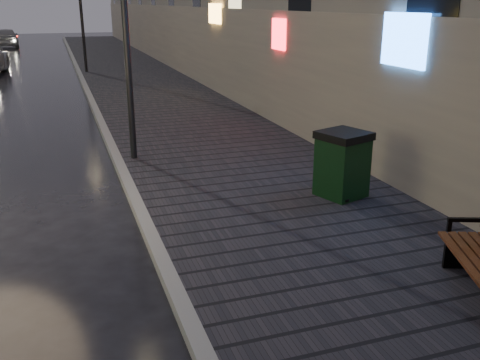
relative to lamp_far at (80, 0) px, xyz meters
The scene contains 6 objects.
ground 22.35m from the lamp_far, 94.81° to the right, with size 120.00×120.00×0.00m, color black.
sidewalk 4.11m from the lamp_far, 26.00° to the right, with size 4.60×58.00×0.15m, color black.
curb 3.57m from the lamp_far, 109.29° to the right, with size 0.20×58.00×0.15m, color slate.
lamp_far is the anchor object (origin of this frame).
trash_bin 20.06m from the lamp_far, 80.96° to the right, with size 0.96×0.96×1.16m.
car_far 19.72m from the lamp_far, 104.24° to the left, with size 1.74×4.32×1.47m, color gray.
Camera 1 is at (0.39, -5.50, 3.44)m, focal length 40.00 mm.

